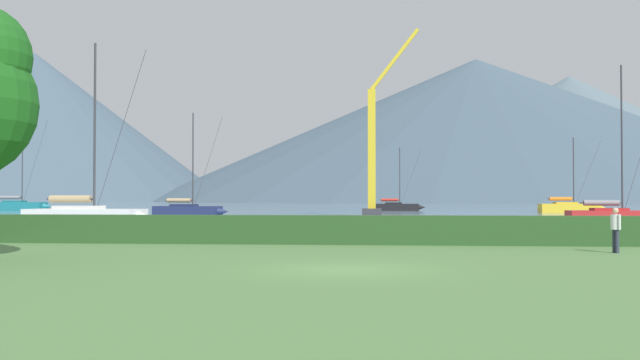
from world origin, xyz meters
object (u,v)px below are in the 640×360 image
Objects in this scene: sailboat_slip_1 at (616,216)px; sailboat_slip_5 at (397,206)px; sailboat_slip_6 at (87,216)px; person_seated_viewer at (616,226)px; dock_crane at (374,158)px; sailboat_slip_0 at (188,210)px; sailboat_slip_7 at (18,205)px; sailboat_slip_2 at (570,207)px.

sailboat_slip_5 is at bearing 106.65° from sailboat_slip_1.
sailboat_slip_6 is at bearing -167.13° from sailboat_slip_1.
person_seated_viewer is at bearing -85.87° from sailboat_slip_5.
dock_crane is at bearing 66.64° from sailboat_slip_6.
sailboat_slip_0 is at bearing 105.44° from person_seated_viewer.
sailboat_slip_0 is 20.01m from dock_crane.
person_seated_viewer is at bearing -49.68° from sailboat_slip_0.
sailboat_slip_5 is 55.03m from sailboat_slip_7.
sailboat_slip_7 is 8.36× the size of person_seated_viewer.
sailboat_slip_7 reaches higher than sailboat_slip_2.
sailboat_slip_7 reaches higher than sailboat_slip_6.
sailboat_slip_7 is 58.04m from dock_crane.
dock_crane is (-2.70, -29.64, 5.50)m from sailboat_slip_5.
person_seated_viewer is 51.01m from dock_crane.
sailboat_slip_1 is at bearing -51.11° from dock_crane.
sailboat_slip_1 is 84.55m from sailboat_slip_7.
sailboat_slip_2 is at bearing -28.06° from sailboat_slip_5.
person_seated_viewer is at bearing -26.84° from sailboat_slip_6.
sailboat_slip_6 is at bearing -121.06° from dock_crane.
sailboat_slip_5 is 0.46× the size of dock_crane.
person_seated_viewer is (28.73, -46.33, 0.31)m from sailboat_slip_0.
sailboat_slip_0 reaches higher than person_seated_viewer.
sailboat_slip_1 is 29.17m from dock_crane.
dock_crane is at bearing 18.88° from sailboat_slip_0.
sailboat_slip_2 is 1.04× the size of sailboat_slip_5.
sailboat_slip_5 is 0.67× the size of sailboat_slip_7.
sailboat_slip_7 is at bearing 147.94° from sailboat_slip_0.
dock_crane is at bearing -144.74° from sailboat_slip_2.
sailboat_slip_6 is at bearing -110.27° from sailboat_slip_5.
sailboat_slip_7 is at bearing 146.28° from sailboat_slip_1.
sailboat_slip_6 is 64.89m from sailboat_slip_7.
dock_crane is at bearing 84.76° from person_seated_viewer.
sailboat_slip_2 is at bearing 35.37° from sailboat_slip_0.
sailboat_slip_7 is at bearing 154.42° from dock_crane.
sailboat_slip_7 reaches higher than sailboat_slip_1.
dock_crane reaches higher than sailboat_slip_2.
dock_crane reaches higher than sailboat_slip_1.
sailboat_slip_5 is at bearing 78.73° from person_seated_viewer.
sailboat_slip_0 is at bearing -169.63° from dock_crane.
sailboat_slip_5 is at bearing 3.94° from sailboat_slip_7.
sailboat_slip_5 is at bearing 78.40° from sailboat_slip_6.
sailboat_slip_2 is at bearing 56.54° from sailboat_slip_6.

